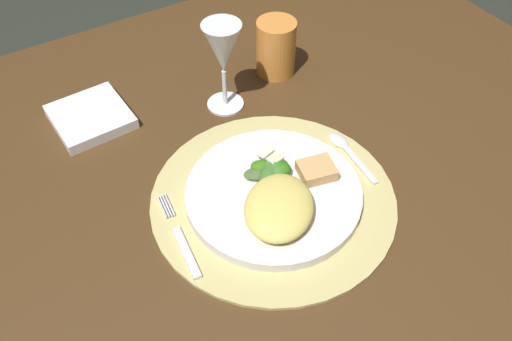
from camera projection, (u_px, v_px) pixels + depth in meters
name	position (u px, v px, depth m)	size (l,w,h in m)	color
dining_table	(240.00, 240.00, 0.95)	(1.45, 1.08, 0.70)	#452D16
placemat	(273.00, 199.00, 0.81)	(0.37, 0.37, 0.01)	tan
dinner_plate	(273.00, 194.00, 0.81)	(0.27, 0.27, 0.02)	silver
pasta_serving	(279.00, 207.00, 0.76)	(0.13, 0.10, 0.03)	#DCC55F
salad_greens	(271.00, 170.00, 0.81)	(0.08, 0.07, 0.02)	#3C6A29
bread_piece	(317.00, 170.00, 0.81)	(0.05, 0.05, 0.02)	tan
fork	(180.00, 239.00, 0.76)	(0.03, 0.16, 0.00)	silver
spoon	(346.00, 148.00, 0.88)	(0.03, 0.13, 0.01)	silver
napkin	(91.00, 117.00, 0.93)	(0.12, 0.13, 0.02)	white
wine_glass	(223.00, 52.00, 0.89)	(0.07, 0.07, 0.16)	silver
amber_tumbler	(276.00, 48.00, 1.00)	(0.07, 0.07, 0.11)	orange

